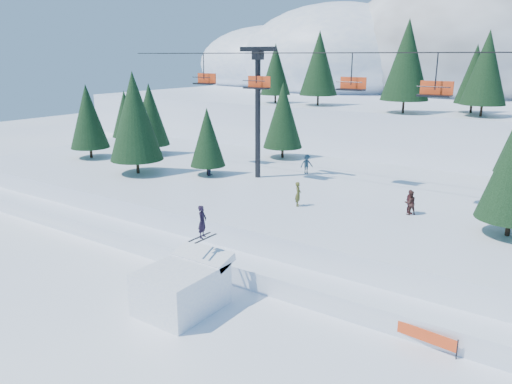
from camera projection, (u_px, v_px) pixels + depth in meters
The scene contains 9 objects.
ground at pixel (197, 336), 22.29m from camera, with size 160.00×160.00×0.00m, color white.
mid_shelf at pixel (360, 210), 36.26m from camera, with size 70.00×22.00×2.50m, color white.
berm at pixel (289, 265), 28.50m from camera, with size 70.00×6.00×1.10m, color white.
mountain_ridge at pixel (470, 71), 80.79m from camera, with size 119.00×60.60×26.46m.
jump_kicker at pixel (183, 286), 24.48m from camera, with size 3.20×4.40×4.97m.
chairlift at pixel (394, 99), 33.11m from camera, with size 46.00×3.21×10.28m.
conifer_stand at pixel (437, 137), 32.80m from camera, with size 61.88×17.83×9.87m.
distant_skiers at pixel (338, 181), 36.27m from camera, with size 28.72×9.48×1.72m.
banner_near at pixel (424, 336), 21.35m from camera, with size 2.85×0.34×0.90m.
Camera 1 is at (13.39, -14.80, 12.13)m, focal length 35.00 mm.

